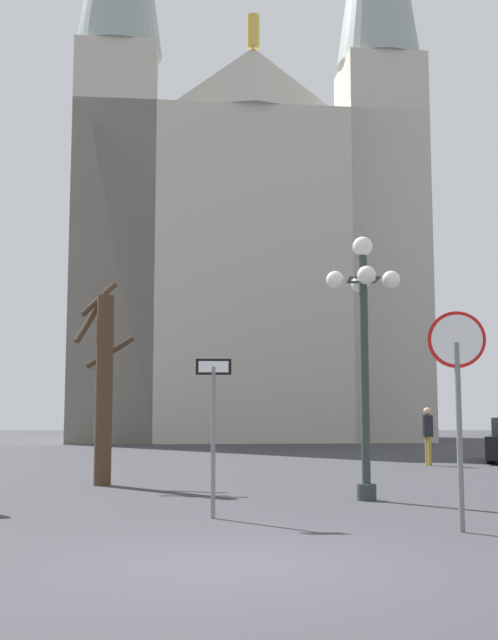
% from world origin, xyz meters
% --- Properties ---
extents(ground_plane, '(120.00, 120.00, 0.00)m').
position_xyz_m(ground_plane, '(0.00, 0.00, 0.00)').
color(ground_plane, '#38383D').
extents(cathedral, '(20.13, 14.81, 38.79)m').
position_xyz_m(cathedral, '(-0.90, 36.29, 11.83)').
color(cathedral, '#BCB5A5').
rests_on(cathedral, ground).
extents(stop_sign, '(0.78, 0.19, 3.00)m').
position_xyz_m(stop_sign, '(2.94, 2.34, 2.11)').
color(stop_sign, slate).
rests_on(stop_sign, ground).
extents(one_way_arrow_sign, '(0.55, 0.07, 2.43)m').
position_xyz_m(one_way_arrow_sign, '(-0.52, 3.66, 1.50)').
color(one_way_arrow_sign, slate).
rests_on(one_way_arrow_sign, ground).
extents(street_lamp, '(1.39, 1.39, 4.91)m').
position_xyz_m(street_lamp, '(2.13, 6.17, 3.19)').
color(street_lamp, '#2D3833').
rests_on(street_lamp, ground).
extents(bare_tree, '(1.28, 0.91, 4.61)m').
position_xyz_m(bare_tree, '(-3.34, 9.04, 2.25)').
color(bare_tree, '#473323').
rests_on(bare_tree, ground).
extents(pedestrian_standing, '(0.32, 0.32, 1.73)m').
position_xyz_m(pedestrian_standing, '(5.14, 15.56, 1.05)').
color(pedestrian_standing, olive).
rests_on(pedestrian_standing, ground).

